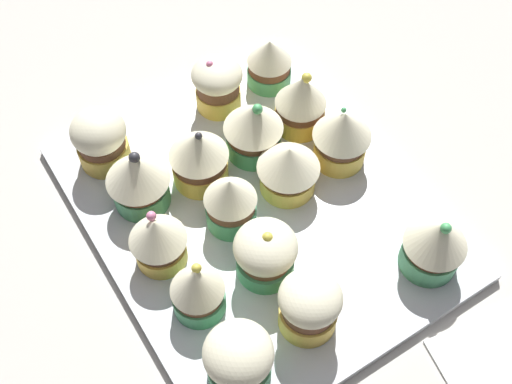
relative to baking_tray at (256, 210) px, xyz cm
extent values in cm
cube|color=beige|center=(0.00, 0.00, -2.10)|extent=(180.00, 180.00, 3.00)
cube|color=silver|center=(0.00, 0.00, 0.00)|extent=(40.72, 33.57, 1.20)
cylinder|color=#EFC651|center=(-14.58, -10.91, 1.98)|extent=(5.73, 5.73, 2.75)
cylinder|color=brown|center=(-14.58, -10.91, 3.88)|extent=(5.23, 5.23, 1.06)
ellipsoid|color=#F4EDC6|center=(-14.58, -10.91, 5.72)|extent=(6.08, 6.08, 4.35)
cylinder|color=#4C9E6B|center=(-7.43, -9.90, 1.96)|extent=(6.09, 6.09, 2.72)
cylinder|color=brown|center=(-7.43, -9.90, 3.93)|extent=(5.68, 5.68, 1.22)
cone|color=#F4EDC6|center=(-7.43, -9.90, 6.36)|extent=(6.80, 6.80, 3.65)
sphere|color=#333338|center=(-7.60, -9.65, 8.01)|extent=(1.18, 1.18, 1.18)
cylinder|color=#EFC651|center=(-0.29, -11.46, 1.72)|extent=(5.26, 5.26, 2.25)
cylinder|color=brown|center=(-0.29, -11.46, 3.64)|extent=(4.69, 4.69, 1.58)
cone|color=#F4EDC6|center=(-0.29, -11.46, 6.05)|extent=(5.84, 5.84, 3.23)
sphere|color=pink|center=(-0.84, -11.32, 7.51)|extent=(0.98, 0.98, 0.98)
cylinder|color=#4C9E6B|center=(6.73, -10.83, 1.81)|extent=(5.24, 5.24, 2.42)
cylinder|color=brown|center=(6.73, -10.83, 3.64)|extent=(4.78, 4.78, 1.23)
cone|color=#F4EDC6|center=(6.73, -10.83, 5.99)|extent=(5.27, 5.27, 3.46)
sphere|color=#EAD64C|center=(6.33, -10.43, 7.58)|extent=(0.94, 0.94, 0.94)
cylinder|color=#4C9E6B|center=(14.65, -11.12, 1.90)|extent=(5.93, 5.93, 2.60)
cylinder|color=brown|center=(14.65, -11.12, 3.92)|extent=(5.28, 5.28, 1.45)
ellipsoid|color=#F4EDC6|center=(14.65, -11.12, 5.87)|extent=(6.34, 6.34, 4.08)
cylinder|color=#EFC651|center=(-6.60, -3.05, 1.97)|extent=(6.13, 6.13, 2.73)
cylinder|color=brown|center=(-6.60, -3.05, 4.09)|extent=(5.86, 5.86, 1.52)
cone|color=#F4EDC6|center=(-6.60, -3.05, 6.54)|extent=(6.49, 6.49, 3.36)
sphere|color=#333338|center=(-6.47, -2.88, 8.10)|extent=(0.79, 0.79, 0.79)
cylinder|color=#4C9E6B|center=(-0.34, -3.10, 1.99)|extent=(5.35, 5.35, 2.79)
cylinder|color=brown|center=(-0.34, -3.10, 4.11)|extent=(5.12, 5.12, 1.45)
cone|color=#F4EDC6|center=(-0.34, -3.10, 6.40)|extent=(5.53, 5.53, 3.13)
cylinder|color=#4C9E6B|center=(6.80, -3.21, 1.79)|extent=(5.89, 5.89, 2.37)
cylinder|color=brown|center=(6.80, -3.21, 3.54)|extent=(5.18, 5.18, 1.14)
ellipsoid|color=#F4EDC6|center=(6.80, -3.21, 5.28)|extent=(6.37, 6.37, 3.87)
sphere|color=#EAD64C|center=(6.84, -3.06, 7.05)|extent=(1.07, 1.07, 1.07)
cylinder|color=#EFC651|center=(13.75, -2.85, 1.99)|extent=(5.66, 5.66, 2.78)
cylinder|color=brown|center=(13.75, -2.85, 4.14)|extent=(5.13, 5.13, 1.52)
ellipsoid|color=#F4EDC6|center=(13.75, -2.85, 5.95)|extent=(6.01, 6.01, 3.48)
cylinder|color=#EFC651|center=(-14.81, 4.10, 1.92)|extent=(5.34, 5.34, 2.63)
cylinder|color=brown|center=(-14.81, 4.10, 3.99)|extent=(5.05, 5.05, 1.51)
ellipsoid|color=#F4EDC6|center=(-14.81, 4.10, 5.72)|extent=(5.94, 5.94, 3.25)
sphere|color=pink|center=(-15.36, 3.57, 7.22)|extent=(0.85, 0.85, 0.85)
cylinder|color=#4C9E6B|center=(-6.75, 3.93, 1.90)|extent=(6.17, 6.17, 2.60)
cylinder|color=brown|center=(-6.75, 3.93, 3.93)|extent=(5.82, 5.82, 1.45)
cone|color=#F4EDC6|center=(-6.75, 3.93, 6.34)|extent=(6.68, 6.68, 3.37)
sphere|color=#4CB266|center=(-6.44, 4.27, 7.86)|extent=(1.14, 1.14, 1.14)
cylinder|color=#EFC651|center=(-0.51, 4.41, 1.77)|extent=(6.11, 6.11, 2.34)
cylinder|color=brown|center=(-0.51, 4.41, 3.54)|extent=(5.64, 5.64, 1.20)
cone|color=#F4EDC6|center=(-0.51, 4.41, 5.74)|extent=(6.83, 6.83, 3.19)
cylinder|color=#4C9E6B|center=(-14.76, 11.26, 1.70)|extent=(5.41, 5.41, 2.21)
cylinder|color=brown|center=(-14.76, 11.26, 3.44)|extent=(5.16, 5.16, 1.27)
cone|color=#F4EDC6|center=(-14.76, 11.26, 5.66)|extent=(5.44, 5.44, 3.16)
cylinder|color=#EFC651|center=(-7.15, 10.55, 1.88)|extent=(5.84, 5.84, 2.55)
cylinder|color=brown|center=(-7.15, 10.55, 3.77)|extent=(5.59, 5.59, 1.22)
cone|color=#F4EDC6|center=(-7.15, 10.55, 6.36)|extent=(5.92, 5.92, 3.97)
sphere|color=#EAD64C|center=(-7.12, 11.07, 8.17)|extent=(1.18, 1.18, 1.18)
cylinder|color=#EFC651|center=(-0.60, 11.48, 1.98)|extent=(5.84, 5.84, 2.75)
cylinder|color=brown|center=(-0.60, 11.48, 4.04)|extent=(5.48, 5.48, 1.38)
cone|color=#F4EDC6|center=(-0.60, 11.48, 6.53)|extent=(6.49, 6.49, 3.60)
sphere|color=#4CB266|center=(-1.20, 11.69, 8.24)|extent=(0.62, 0.62, 0.62)
cylinder|color=#4C9E6B|center=(15.08, 11.24, 1.99)|extent=(5.93, 5.93, 2.77)
cylinder|color=brown|center=(15.08, 11.24, 3.96)|extent=(5.39, 5.39, 1.17)
cone|color=#F4EDC6|center=(15.08, 11.24, 6.39)|extent=(6.37, 6.37, 3.70)
sphere|color=#4CB266|center=(15.45, 11.22, 8.08)|extent=(1.09, 1.09, 1.09)
camera|label=1|loc=(32.60, -20.68, 61.80)|focal=46.80mm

